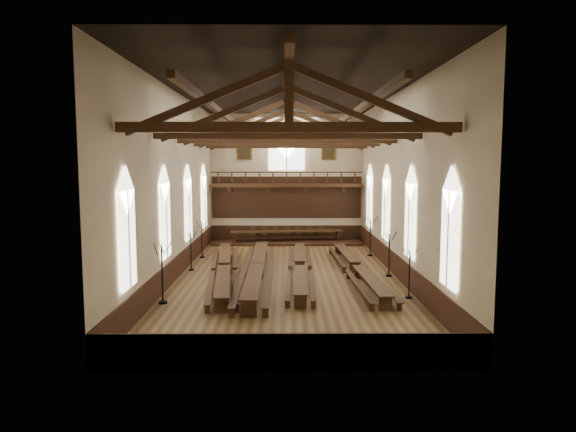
# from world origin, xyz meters

# --- Properties ---
(ground) EXTENTS (26.00, 26.00, 0.00)m
(ground) POSITION_xyz_m (0.00, 0.00, 0.00)
(ground) COLOR brown
(ground) RESTS_ON ground
(room_walls) EXTENTS (26.00, 26.00, 26.00)m
(room_walls) POSITION_xyz_m (0.00, 0.00, 6.46)
(room_walls) COLOR beige
(room_walls) RESTS_ON ground
(wainscot_band) EXTENTS (12.00, 26.00, 1.20)m
(wainscot_band) POSITION_xyz_m (0.00, 0.00, 0.60)
(wainscot_band) COLOR #351A10
(wainscot_band) RESTS_ON ground
(side_windows) EXTENTS (11.85, 19.80, 4.50)m
(side_windows) POSITION_xyz_m (-0.00, -0.00, 3.74)
(side_windows) COLOR white
(side_windows) RESTS_ON room_walls
(end_window) EXTENTS (2.80, 0.12, 3.80)m
(end_window) POSITION_xyz_m (0.00, 12.90, 7.22)
(end_window) COLOR white
(end_window) RESTS_ON room_walls
(minstrels_gallery) EXTENTS (11.80, 1.24, 3.70)m
(minstrels_gallery) POSITION_xyz_m (0.00, 12.66, 3.91)
(minstrels_gallery) COLOR #3E2213
(minstrels_gallery) RESTS_ON room_walls
(portraits) EXTENTS (7.75, 0.09, 1.45)m
(portraits) POSITION_xyz_m (0.00, 12.90, 7.10)
(portraits) COLOR brown
(portraits) RESTS_ON room_walls
(roof_trusses) EXTENTS (11.70, 25.70, 2.80)m
(roof_trusses) POSITION_xyz_m (0.00, -0.00, 8.22)
(roof_trusses) COLOR #3E2213
(roof_trusses) RESTS_ON room_walls
(refectory_row_a) EXTENTS (2.16, 14.29, 0.73)m
(refectory_row_a) POSITION_xyz_m (-3.49, -0.15, 0.53)
(refectory_row_a) COLOR #3E2213
(refectory_row_a) RESTS_ON ground
(refectory_row_b) EXTENTS (1.70, 15.03, 0.82)m
(refectory_row_b) POSITION_xyz_m (-1.64, -0.39, 0.60)
(refectory_row_b) COLOR #3E2213
(refectory_row_b) RESTS_ON ground
(refectory_row_c) EXTENTS (1.53, 13.72, 0.67)m
(refectory_row_c) POSITION_xyz_m (0.70, 0.29, 0.49)
(refectory_row_c) COLOR #3E2213
(refectory_row_c) RESTS_ON ground
(refectory_row_d) EXTENTS (1.68, 14.02, 0.70)m
(refectory_row_d) POSITION_xyz_m (3.81, 0.03, 0.51)
(refectory_row_d) COLOR #3E2213
(refectory_row_d) RESTS_ON ground
(dais) EXTENTS (11.40, 2.78, 0.19)m
(dais) POSITION_xyz_m (0.03, 11.40, 0.09)
(dais) COLOR #351A10
(dais) RESTS_ON ground
(high_table) EXTENTS (8.61, 2.03, 0.80)m
(high_table) POSITION_xyz_m (0.03, 11.40, 0.86)
(high_table) COLOR #3E2213
(high_table) RESTS_ON dais
(high_chairs) EXTENTS (5.84, 0.45, 1.01)m
(high_chairs) POSITION_xyz_m (0.03, 12.23, 0.74)
(high_chairs) COLOR #3E2213
(high_chairs) RESTS_ON dais
(candelabrum_left_near) EXTENTS (0.80, 0.82, 2.74)m
(candelabrum_left_near) POSITION_xyz_m (-5.55, -5.42, 0.83)
(candelabrum_left_near) COLOR black
(candelabrum_left_near) RESTS_ON ground
(candelabrum_left_mid) EXTENTS (0.69, 0.67, 2.30)m
(candelabrum_left_mid) POSITION_xyz_m (-5.55, 1.52, 0.70)
(candelabrum_left_mid) COLOR black
(candelabrum_left_mid) RESTS_ON ground
(candelabrum_left_far) EXTENTS (0.74, 0.72, 2.47)m
(candelabrum_left_far) POSITION_xyz_m (-5.55, 5.48, 0.75)
(candelabrum_left_far) COLOR black
(candelabrum_left_far) RESTS_ON ground
(candelabrum_right_near) EXTENTS (0.68, 0.69, 2.31)m
(candelabrum_right_near) POSITION_xyz_m (5.55, -4.63, 0.70)
(candelabrum_right_near) COLOR black
(candelabrum_right_near) RESTS_ON ground
(candelabrum_right_mid) EXTENTS (0.76, 0.71, 2.51)m
(candelabrum_right_mid) POSITION_xyz_m (5.55, -0.08, 0.76)
(candelabrum_right_mid) COLOR black
(candelabrum_right_mid) RESTS_ON ground
(candelabrum_right_far) EXTENTS (0.72, 0.81, 2.63)m
(candelabrum_right_far) POSITION_xyz_m (5.55, 6.08, 0.80)
(candelabrum_right_far) COLOR black
(candelabrum_right_far) RESTS_ON ground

